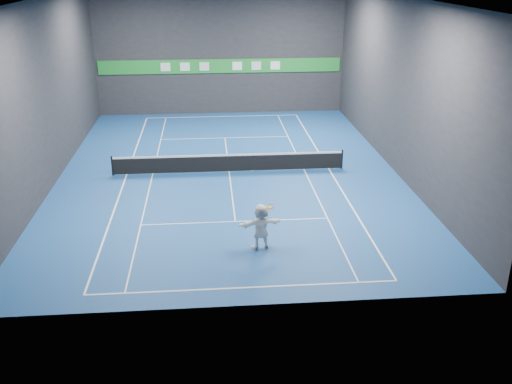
{
  "coord_description": "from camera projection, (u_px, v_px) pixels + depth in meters",
  "views": [
    {
      "loc": [
        -1.05,
        -29.09,
        10.63
      ],
      "look_at": [
        0.88,
        -6.72,
        1.5
      ],
      "focal_mm": 40.0,
      "sensor_mm": 36.0,
      "label": 1
    }
  ],
  "objects": [
    {
      "name": "baseline_near",
      "position": [
        244.0,
        288.0,
        19.96
      ],
      "size": [
        10.98,
        0.08,
        0.01
      ],
      "primitive_type": "cube",
      "color": "white",
      "rests_on": "ground"
    },
    {
      "name": "ground",
      "position": [
        229.0,
        172.0,
        30.93
      ],
      "size": [
        26.0,
        26.0,
        0.0
      ],
      "primitive_type": "plane",
      "color": "navy",
      "rests_on": "ground"
    },
    {
      "name": "sideline_doubles_right",
      "position": [
        329.0,
        169.0,
        31.37
      ],
      "size": [
        0.08,
        23.78,
        0.01
      ],
      "primitive_type": "cube",
      "color": "white",
      "rests_on": "ground"
    },
    {
      "name": "wall_back",
      "position": [
        220.0,
        52.0,
        41.24
      ],
      "size": [
        18.0,
        0.1,
        9.0
      ],
      "primitive_type": "cube",
      "color": "#262628",
      "rests_on": "ground"
    },
    {
      "name": "sponsor_banner",
      "position": [
        221.0,
        66.0,
        41.55
      ],
      "size": [
        17.64,
        0.11,
        1.0
      ],
      "color": "#1F8E2F",
      "rests_on": "wall_back"
    },
    {
      "name": "wall_left",
      "position": [
        48.0,
        93.0,
        28.52
      ],
      "size": [
        0.1,
        26.0,
        9.0
      ],
      "primitive_type": "cube",
      "color": "#262628",
      "rests_on": "ground"
    },
    {
      "name": "service_line_near",
      "position": [
        235.0,
        221.0,
        25.03
      ],
      "size": [
        8.23,
        0.06,
        0.01
      ],
      "primitive_type": "cube",
      "color": "white",
      "rests_on": "ground"
    },
    {
      "name": "sideline_singles_right",
      "position": [
        304.0,
        169.0,
        31.26
      ],
      "size": [
        0.06,
        23.78,
        0.01
      ],
      "primitive_type": "cube",
      "color": "white",
      "rests_on": "ground"
    },
    {
      "name": "tennis_racket",
      "position": [
        270.0,
        208.0,
        22.19
      ],
      "size": [
        0.48,
        0.36,
        0.52
      ],
      "color": "#B1121D",
      "rests_on": "player"
    },
    {
      "name": "wall_front",
      "position": [
        245.0,
        179.0,
        17.24
      ],
      "size": [
        18.0,
        0.1,
        9.0
      ],
      "primitive_type": "cube",
      "color": "#262628",
      "rests_on": "ground"
    },
    {
      "name": "service_line_far",
      "position": [
        225.0,
        138.0,
        36.84
      ],
      "size": [
        8.23,
        0.06,
        0.01
      ],
      "primitive_type": "cube",
      "color": "white",
      "rests_on": "ground"
    },
    {
      "name": "tennis_net",
      "position": [
        229.0,
        162.0,
        30.73
      ],
      "size": [
        12.5,
        0.1,
        1.07
      ],
      "color": "black",
      "rests_on": "ground"
    },
    {
      "name": "baseline_far",
      "position": [
        222.0,
        116.0,
        41.91
      ],
      "size": [
        10.98,
        0.08,
        0.01
      ],
      "primitive_type": "cube",
      "color": "white",
      "rests_on": "ground"
    },
    {
      "name": "sideline_doubles_left",
      "position": [
        127.0,
        175.0,
        30.49
      ],
      "size": [
        0.08,
        23.78,
        0.01
      ],
      "primitive_type": "cube",
      "color": "white",
      "rests_on": "ground"
    },
    {
      "name": "tennis_ball",
      "position": [
        252.0,
        171.0,
        21.71
      ],
      "size": [
        0.07,
        0.07,
        0.07
      ],
      "primitive_type": "sphere",
      "color": "#C5E926",
      "rests_on": "player"
    },
    {
      "name": "sideline_singles_left",
      "position": [
        153.0,
        174.0,
        30.6
      ],
      "size": [
        0.06,
        23.78,
        0.01
      ],
      "primitive_type": "cube",
      "color": "white",
      "rests_on": "ground"
    },
    {
      "name": "center_service_line",
      "position": [
        229.0,
        172.0,
        30.93
      ],
      "size": [
        0.06,
        12.8,
        0.01
      ],
      "primitive_type": "cube",
      "color": "white",
      "rests_on": "ground"
    },
    {
      "name": "wall_right",
      "position": [
        399.0,
        86.0,
        29.96
      ],
      "size": [
        0.1,
        26.0,
        9.0
      ],
      "primitive_type": "cube",
      "color": "#262628",
      "rests_on": "ground"
    },
    {
      "name": "player",
      "position": [
        261.0,
        226.0,
        22.41
      ],
      "size": [
        1.81,
        0.89,
        1.87
      ],
      "primitive_type": "imported",
      "rotation": [
        0.0,
        0.0,
        3.35
      ],
      "color": "white",
      "rests_on": "ground"
    }
  ]
}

